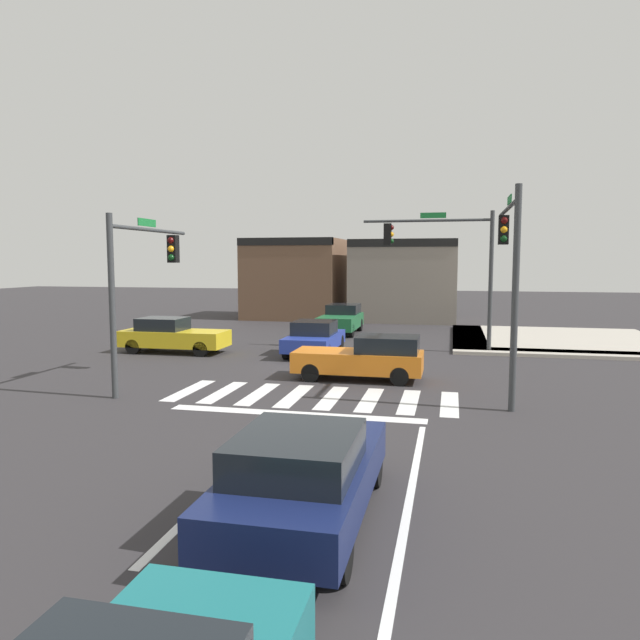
# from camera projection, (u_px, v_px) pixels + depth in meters

# --- Properties ---
(ground_plane) EXTENTS (120.00, 120.00, 0.00)m
(ground_plane) POSITION_uv_depth(u_px,v_px,m) (341.00, 369.00, 21.64)
(ground_plane) COLOR #302D30
(crosswalk_near) EXTENTS (8.33, 3.01, 0.01)m
(crosswalk_near) POSITION_uv_depth(u_px,v_px,m) (313.00, 397.00, 17.27)
(crosswalk_near) COLOR silver
(crosswalk_near) RESTS_ON ground_plane
(lane_markings) EXTENTS (6.80, 20.25, 0.01)m
(lane_markings) POSITION_uv_depth(u_px,v_px,m) (273.00, 502.00, 9.72)
(lane_markings) COLOR white
(lane_markings) RESTS_ON ground_plane
(bike_detector_marking) EXTENTS (1.19, 1.19, 0.01)m
(bike_detector_marking) POSITION_uv_depth(u_px,v_px,m) (338.00, 436.00, 13.35)
(bike_detector_marking) COLOR yellow
(bike_detector_marking) RESTS_ON ground_plane
(curb_corner_northeast) EXTENTS (10.00, 10.60, 0.15)m
(curb_corner_northeast) POSITION_uv_depth(u_px,v_px,m) (546.00, 341.00, 28.92)
(curb_corner_northeast) COLOR #B2AA9E
(curb_corner_northeast) RESTS_ON ground_plane
(storefront_row) EXTENTS (14.21, 6.28, 5.48)m
(storefront_row) POSITION_uv_depth(u_px,v_px,m) (348.00, 279.00, 40.46)
(storefront_row) COLOR brown
(storefront_row) RESTS_ON ground_plane
(traffic_signal_northeast) EXTENTS (5.58, 0.32, 6.09)m
(traffic_signal_northeast) POSITION_uv_depth(u_px,v_px,m) (445.00, 254.00, 25.46)
(traffic_signal_northeast) COLOR #383A3D
(traffic_signal_northeast) RESTS_ON ground_plane
(traffic_signal_southeast) EXTENTS (0.32, 5.67, 5.93)m
(traffic_signal_southeast) POSITION_uv_depth(u_px,v_px,m) (510.00, 254.00, 17.10)
(traffic_signal_southeast) COLOR #383A3D
(traffic_signal_southeast) RESTS_ON ground_plane
(traffic_signal_southwest) EXTENTS (0.32, 4.79, 5.32)m
(traffic_signal_southwest) POSITION_uv_depth(u_px,v_px,m) (143.00, 269.00, 18.47)
(traffic_signal_southwest) COLOR #383A3D
(traffic_signal_southwest) RESTS_ON ground_plane
(car_blue) EXTENTS (1.90, 4.17, 1.44)m
(car_blue) POSITION_uv_depth(u_px,v_px,m) (315.00, 338.00, 25.00)
(car_blue) COLOR #23389E
(car_blue) RESTS_ON ground_plane
(car_yellow) EXTENTS (4.57, 1.77, 1.51)m
(car_yellow) POSITION_uv_depth(u_px,v_px,m) (172.00, 335.00, 25.56)
(car_yellow) COLOR gold
(car_yellow) RESTS_ON ground_plane
(car_navy) EXTENTS (1.93, 4.69, 1.50)m
(car_navy) POSITION_uv_depth(u_px,v_px,m) (304.00, 474.00, 8.88)
(car_navy) COLOR #141E4C
(car_navy) RESTS_ON ground_plane
(car_orange) EXTENTS (4.28, 1.71, 1.49)m
(car_orange) POSITION_uv_depth(u_px,v_px,m) (365.00, 358.00, 19.69)
(car_orange) COLOR orange
(car_orange) RESTS_ON ground_plane
(car_green) EXTENTS (1.93, 4.26, 1.56)m
(car_green) POSITION_uv_depth(u_px,v_px,m) (341.00, 319.00, 32.39)
(car_green) COLOR #1E6638
(car_green) RESTS_ON ground_plane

